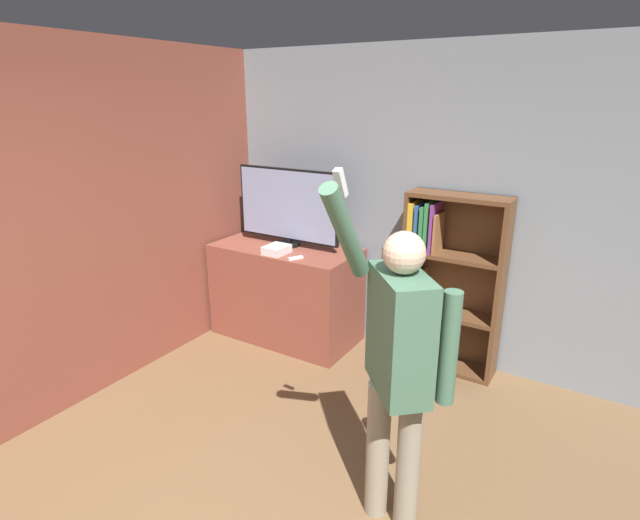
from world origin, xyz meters
TOP-DOWN VIEW (x-y plane):
  - wall_back at (0.00, 3.09)m, footprint 6.27×0.06m
  - wall_side_brick at (-2.16, 1.53)m, footprint 0.06×4.66m
  - tv_ledge at (-1.41, 2.66)m, footprint 1.38×0.69m
  - television at (-1.41, 2.72)m, footprint 1.07×0.22m
  - game_console at (-1.36, 2.46)m, footprint 0.19×0.23m
  - remote_loose at (-1.12, 2.40)m, footprint 0.10×0.14m
  - bookshelf at (0.04, 2.91)m, footprint 0.82×0.28m
  - person at (0.39, 1.11)m, footprint 0.59×0.56m
  - waste_bin at (0.18, 2.47)m, footprint 0.28×0.28m

SIDE VIEW (x-z plane):
  - waste_bin at x=0.18m, z-range 0.00..0.41m
  - tv_ledge at x=-1.41m, z-range 0.00..0.92m
  - bookshelf at x=0.04m, z-range -0.01..1.52m
  - remote_loose at x=-1.12m, z-range 0.92..0.94m
  - game_console at x=-1.36m, z-range 0.92..0.99m
  - person at x=0.39m, z-range 0.03..2.01m
  - television at x=-1.41m, z-range 0.93..1.66m
  - wall_back at x=0.00m, z-range 0.00..2.70m
  - wall_side_brick at x=-2.16m, z-range 0.00..2.70m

